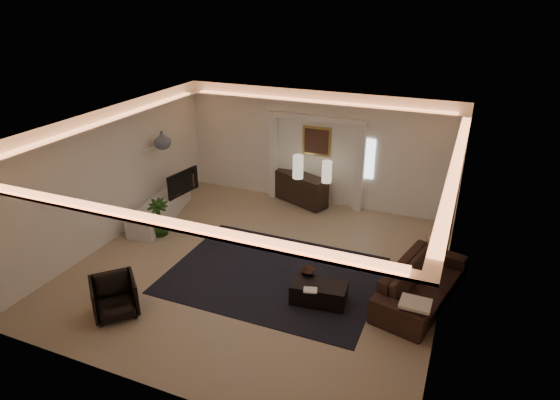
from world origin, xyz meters
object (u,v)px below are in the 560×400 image
at_px(sofa, 422,283).
at_px(coffee_table, 319,292).
at_px(armchair, 114,297).
at_px(console, 300,188).

height_order(sofa, coffee_table, sofa).
bearing_deg(coffee_table, armchair, -158.60).
distance_m(console, armchair, 5.74).
bearing_deg(console, armchair, -80.52).
xyz_separation_m(console, coffee_table, (1.81, -3.94, -0.20)).
xyz_separation_m(sofa, armchair, (-4.78, -2.42, -0.01)).
distance_m(sofa, coffee_table, 1.84).
bearing_deg(armchair, console, 30.47).
height_order(console, sofa, console).
bearing_deg(armchair, coffee_table, -18.54).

